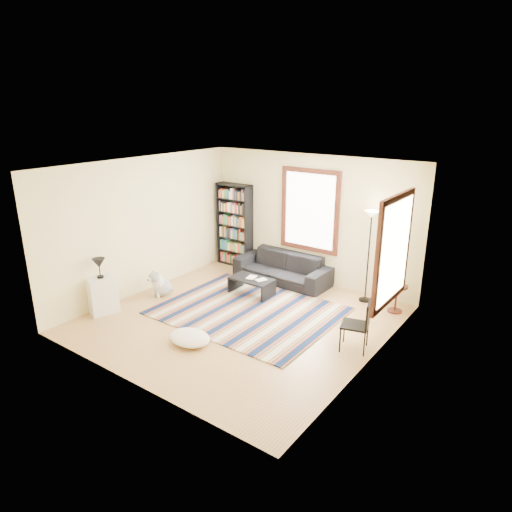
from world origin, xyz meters
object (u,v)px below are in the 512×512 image
Objects in this scene: side_table at (396,299)px; white_cabinet at (103,295)px; bookshelf at (235,225)px; coffee_table at (252,286)px; dog at (162,283)px; floor_lamp at (368,257)px; folding_chair at (355,325)px; floor_cushion at (190,338)px; sofa at (282,268)px.

white_cabinet reaches higher than side_table.
bookshelf reaches higher than white_cabinet.
dog is (-1.48, -1.12, 0.10)m from coffee_table.
floor_lamp reaches higher than folding_chair.
floor_cushion is at bearing -62.49° from bookshelf.
bookshelf is 4.05m from floor_cushion.
white_cabinet reaches higher than dog.
side_table is at bearing 54.41° from white_cabinet.
folding_chair is at bearing 31.85° from floor_cushion.
coffee_table is 1.05× the size of folding_chair.
side_table is at bearing 30.52° from dog.
sofa is 2.87× the size of floor_cushion.
bookshelf reaches higher than folding_chair.
floor_cushion is 1.09× the size of white_cabinet.
folding_chair is 4.70m from white_cabinet.
coffee_table is at bearing -151.78° from floor_lamp.
white_cabinet is at bearing -95.29° from bookshelf.
folding_chair is at bearing -34.05° from sofa.
floor_lamp is at bearing 4.19° from sofa.
bookshelf is 2.09m from coffee_table.
sofa is at bearing 57.43° from dog.
dog is at bearing -142.82° from coffee_table.
dog is at bearing 94.11° from white_cabinet.
side_table is 4.68m from dog.
folding_chair is (4.12, -2.08, -0.57)m from bookshelf.
side_table is (2.71, 0.95, 0.09)m from coffee_table.
sofa is 1.72m from bookshelf.
floor_cushion is 2.72m from folding_chair.
floor_cushion is at bearing -26.87° from dog.
side_table is 5.58m from white_cabinet.
sofa is 2.64m from dog.
white_cabinet is (-1.79, -2.34, 0.17)m from coffee_table.
white_cabinet is at bearing -118.29° from sofa.
white_cabinet is 1.26m from dog.
bookshelf is at bearing 102.93° from white_cabinet.
bookshelf is at bearing 171.39° from sofa.
sofa is 1.17× the size of floor_lamp.
floor_cushion is (1.83, -3.51, -0.91)m from bookshelf.
folding_chair is at bearing -91.62° from side_table.
coffee_table is at bearing 41.39° from dog.
white_cabinet is 1.26× the size of dog.
white_cabinet is (-0.33, -3.61, -0.65)m from bookshelf.
sofa is 4.04× the size of side_table.
floor_cushion is at bearing -116.58° from floor_lamp.
dog is (-1.85, 1.12, 0.18)m from floor_cushion.
floor_cushion is 3.82m from floor_lamp.
bookshelf reaches higher than dog.
bookshelf is 3.50m from floor_lamp.
bookshelf is at bearing 137.86° from folding_chair.
coffee_table is 0.48× the size of floor_lamp.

